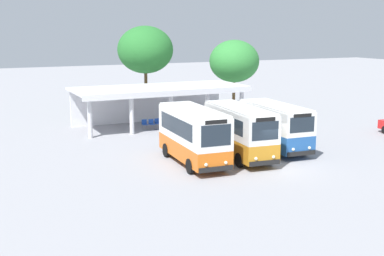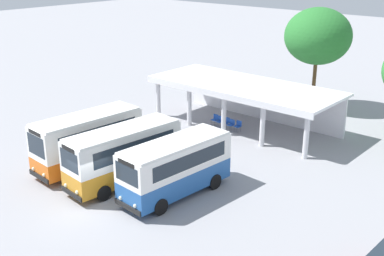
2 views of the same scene
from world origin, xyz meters
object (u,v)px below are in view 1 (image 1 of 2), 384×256
Objects in this scene: city_bus_second_in_row at (239,130)px; waiting_chair_fifth_seat at (170,122)px; waiting_chair_end_by_column at (145,124)px; city_bus_nearest_orange at (193,134)px; waiting_chair_middle_seat at (157,123)px; waiting_chair_fourth_seat at (164,122)px; waiting_chair_second_from_end at (152,123)px; city_bus_middle_cream at (275,125)px.

city_bus_second_in_row is 11.49m from waiting_chair_fifth_seat.
city_bus_nearest_orange is at bearing -94.92° from waiting_chair_end_by_column.
city_bus_nearest_orange is 11.60m from waiting_chair_end_by_column.
city_bus_second_in_row is 11.61m from waiting_chair_middle_seat.
waiting_chair_fifth_seat is at bearing 7.54° from waiting_chair_fourth_seat.
city_bus_second_in_row is 11.59m from waiting_chair_second_from_end.
waiting_chair_fifth_seat is at bearing 107.64° from city_bus_middle_cream.
waiting_chair_middle_seat is (2.12, 11.46, -1.38)m from city_bus_nearest_orange.
waiting_chair_fifth_seat is (-3.36, 10.58, -1.24)m from city_bus_middle_cream.
waiting_chair_middle_seat is (0.57, 0.09, 0.00)m from waiting_chair_second_from_end.
waiting_chair_second_from_end is (1.56, 11.37, -1.38)m from city_bus_nearest_orange.
waiting_chair_middle_seat is at bearing 79.50° from city_bus_nearest_orange.
city_bus_second_in_row is (3.31, -0.01, -0.05)m from city_bus_nearest_orange.
waiting_chair_fourth_seat is at bearing -2.13° from waiting_chair_second_from_end.
waiting_chair_second_from_end is at bearing -178.89° from waiting_chair_fifth_seat.
city_bus_nearest_orange reaches higher than waiting_chair_middle_seat.
waiting_chair_middle_seat is at bearing -0.70° from waiting_chair_end_by_column.
city_bus_second_in_row reaches higher than city_bus_middle_cream.
city_bus_second_in_row is at bearing -86.87° from waiting_chair_fourth_seat.
waiting_chair_end_by_column is at bearing 101.44° from city_bus_second_in_row.
city_bus_middle_cream is at bearing -72.36° from waiting_chair_fifth_seat.
waiting_chair_second_from_end is 1.00× the size of waiting_chair_fourth_seat.
waiting_chair_fifth_seat is (-0.05, 11.41, -1.33)m from city_bus_second_in_row.
waiting_chair_end_by_column is 1.71m from waiting_chair_fourth_seat.
city_bus_nearest_orange reaches higher than waiting_chair_second_from_end.
waiting_chair_fifth_seat is (0.57, 0.08, 0.00)m from waiting_chair_fourth_seat.
waiting_chair_middle_seat is 1.14m from waiting_chair_fifth_seat.
city_bus_second_in_row reaches higher than waiting_chair_middle_seat.
city_bus_nearest_orange is at bearing -105.96° from waiting_chair_fifth_seat.
waiting_chair_end_by_column is (-5.64, 10.65, -1.24)m from city_bus_middle_cream.
city_bus_nearest_orange is at bearing -100.50° from waiting_chair_middle_seat.
city_bus_second_in_row is 11.79m from waiting_chair_end_by_column.
waiting_chair_second_from_end is at bearing -10.72° from waiting_chair_end_by_column.
waiting_chair_end_by_column and waiting_chair_fourth_seat have the same top height.
waiting_chair_fifth_seat is (1.14, -0.06, 0.00)m from waiting_chair_middle_seat.
city_bus_middle_cream is 11.17m from waiting_chair_fifth_seat.
waiting_chair_end_by_column is 1.00× the size of waiting_chair_fifth_seat.
waiting_chair_end_by_column is 1.14m from waiting_chair_middle_seat.
city_bus_middle_cream is 8.05× the size of waiting_chair_second_from_end.
city_bus_second_in_row is 8.44× the size of waiting_chair_end_by_column.
waiting_chair_second_from_end is (-5.07, 10.55, -1.24)m from city_bus_middle_cream.
waiting_chair_fourth_seat is (2.69, 11.32, -1.38)m from city_bus_nearest_orange.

